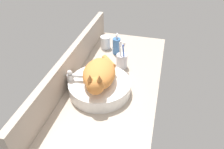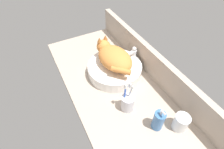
{
  "view_description": "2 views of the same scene",
  "coord_description": "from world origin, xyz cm",
  "px_view_note": "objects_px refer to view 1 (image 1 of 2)",
  "views": [
    {
      "loc": [
        -97.57,
        -24.63,
        80.09
      ],
      "look_at": [
        -3.73,
        -0.51,
        7.9
      ],
      "focal_mm": 35.0,
      "sensor_mm": 36.0,
      "label": 1
    },
    {
      "loc": [
        59.2,
        -33.65,
        80.48
      ],
      "look_at": [
        -1.01,
        -2.27,
        10.63
      ],
      "focal_mm": 28.0,
      "sensor_mm": 36.0,
      "label": 2
    }
  ],
  "objects_px": {
    "faucet": "(73,80)",
    "sink_basin": "(100,87)",
    "water_glass": "(105,43)",
    "soap_dispenser": "(116,46)",
    "cat": "(99,75)",
    "toothbrush_cup": "(122,61)"
  },
  "relations": [
    {
      "from": "soap_dispenser",
      "to": "water_glass",
      "type": "distance_m",
      "value": 0.11
    },
    {
      "from": "sink_basin",
      "to": "soap_dispenser",
      "type": "distance_m",
      "value": 0.43
    },
    {
      "from": "toothbrush_cup",
      "to": "sink_basin",
      "type": "bearing_deg",
      "value": 166.15
    },
    {
      "from": "sink_basin",
      "to": "toothbrush_cup",
      "type": "bearing_deg",
      "value": -13.85
    },
    {
      "from": "cat",
      "to": "soap_dispenser",
      "type": "height_order",
      "value": "cat"
    },
    {
      "from": "faucet",
      "to": "water_glass",
      "type": "relative_size",
      "value": 1.52
    },
    {
      "from": "soap_dispenser",
      "to": "toothbrush_cup",
      "type": "relative_size",
      "value": 0.78
    },
    {
      "from": "sink_basin",
      "to": "faucet",
      "type": "height_order",
      "value": "faucet"
    },
    {
      "from": "toothbrush_cup",
      "to": "water_glass",
      "type": "xyz_separation_m",
      "value": [
        0.21,
        0.17,
        -0.01
      ]
    },
    {
      "from": "toothbrush_cup",
      "to": "water_glass",
      "type": "relative_size",
      "value": 2.09
    },
    {
      "from": "cat",
      "to": "faucet",
      "type": "relative_size",
      "value": 2.38
    },
    {
      "from": "soap_dispenser",
      "to": "cat",
      "type": "bearing_deg",
      "value": -178.57
    },
    {
      "from": "water_glass",
      "to": "toothbrush_cup",
      "type": "bearing_deg",
      "value": -141.82
    },
    {
      "from": "faucet",
      "to": "toothbrush_cup",
      "type": "height_order",
      "value": "toothbrush_cup"
    },
    {
      "from": "faucet",
      "to": "sink_basin",
      "type": "bearing_deg",
      "value": -79.75
    },
    {
      "from": "cat",
      "to": "toothbrush_cup",
      "type": "relative_size",
      "value": 1.73
    },
    {
      "from": "cat",
      "to": "water_glass",
      "type": "height_order",
      "value": "cat"
    },
    {
      "from": "sink_basin",
      "to": "water_glass",
      "type": "distance_m",
      "value": 0.49
    },
    {
      "from": "sink_basin",
      "to": "water_glass",
      "type": "xyz_separation_m",
      "value": [
        0.48,
        0.1,
        0.0
      ]
    },
    {
      "from": "soap_dispenser",
      "to": "faucet",
      "type": "bearing_deg",
      "value": 163.29
    },
    {
      "from": "sink_basin",
      "to": "water_glass",
      "type": "height_order",
      "value": "water_glass"
    },
    {
      "from": "cat",
      "to": "soap_dispenser",
      "type": "distance_m",
      "value": 0.44
    }
  ]
}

